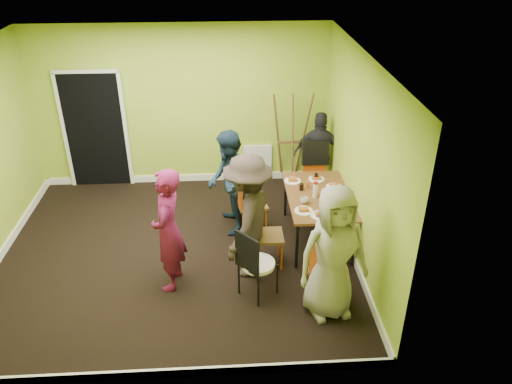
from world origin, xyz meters
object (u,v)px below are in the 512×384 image
(blue_bottle, at_px, (343,197))
(orange_bottle, at_px, (307,185))
(chair_left_near, at_px, (263,230))
(chair_front_end, at_px, (324,264))
(chair_bentwood, at_px, (254,261))
(dining_table, at_px, (318,198))
(person_left_near, at_px, (248,217))
(easel, at_px, (291,140))
(thermos, at_px, (315,190))
(chair_left_far, at_px, (246,199))
(person_front_end, at_px, (333,253))
(chair_back_end, at_px, (315,159))
(person_left_far, at_px, (229,183))
(person_standing, at_px, (168,230))
(person_back_end, at_px, (320,155))

(blue_bottle, xyz_separation_m, orange_bottle, (-0.42, 0.49, -0.06))
(chair_left_near, relative_size, chair_front_end, 1.04)
(chair_bentwood, bearing_deg, dining_table, 98.88)
(blue_bottle, bearing_deg, chair_left_near, -165.39)
(chair_front_end, xyz_separation_m, person_left_near, (-0.91, 0.61, 0.34))
(easel, bearing_deg, thermos, -86.31)
(blue_bottle, bearing_deg, chair_left_far, 158.93)
(chair_front_end, relative_size, person_front_end, 0.54)
(chair_back_end, relative_size, person_left_near, 0.62)
(thermos, distance_m, blue_bottle, 0.41)
(blue_bottle, bearing_deg, chair_front_end, -112.17)
(chair_front_end, xyz_separation_m, person_left_far, (-1.14, 1.67, 0.28))
(easel, height_order, person_front_end, easel)
(orange_bottle, distance_m, person_front_end, 1.80)
(thermos, relative_size, person_left_far, 0.13)
(chair_front_end, xyz_separation_m, person_front_end, (0.04, -0.23, 0.33))
(person_standing, distance_m, person_left_far, 1.49)
(chair_left_near, bearing_deg, chair_front_end, 42.31)
(chair_front_end, distance_m, person_left_far, 2.04)
(person_front_end, bearing_deg, chair_bentwood, 148.95)
(person_standing, xyz_separation_m, person_front_end, (1.95, -0.63, 0.02))
(chair_front_end, bearing_deg, person_left_far, 138.23)
(chair_left_far, distance_m, person_left_near, 1.02)
(easel, distance_m, person_left_near, 2.63)
(person_standing, bearing_deg, thermos, 120.26)
(person_standing, bearing_deg, chair_front_end, 84.74)
(orange_bottle, height_order, person_left_far, person_left_far)
(person_front_end, bearing_deg, chair_back_end, 73.24)
(chair_bentwood, xyz_separation_m, thermos, (0.94, 1.19, 0.31))
(dining_table, relative_size, chair_front_end, 1.61)
(chair_left_near, relative_size, person_left_near, 0.56)
(chair_left_far, bearing_deg, person_left_far, -120.70)
(chair_left_far, bearing_deg, dining_table, 65.74)
(chair_bentwood, height_order, person_left_far, person_left_far)
(dining_table, bearing_deg, chair_left_far, 166.14)
(person_front_end, bearing_deg, orange_bottle, 79.32)
(person_left_far, bearing_deg, dining_table, 69.70)
(dining_table, xyz_separation_m, chair_back_end, (0.15, 1.20, 0.06))
(dining_table, height_order, person_left_far, person_left_far)
(chair_bentwood, xyz_separation_m, easel, (0.82, 3.00, 0.31))
(chair_front_end, relative_size, person_back_end, 0.62)
(person_front_end, bearing_deg, dining_table, 74.69)
(chair_back_end, height_order, thermos, chair_back_end)
(chair_back_end, relative_size, person_left_far, 0.66)
(dining_table, xyz_separation_m, person_back_end, (0.25, 1.37, 0.05))
(person_left_far, bearing_deg, easel, 136.93)
(dining_table, relative_size, orange_bottle, 17.26)
(orange_bottle, bearing_deg, person_left_near, -133.94)
(chair_left_far, height_order, person_standing, person_standing)
(thermos, xyz_separation_m, person_back_end, (0.32, 1.42, -0.11))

